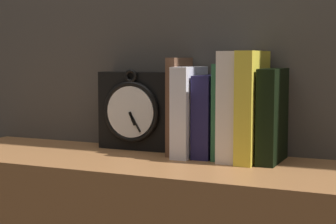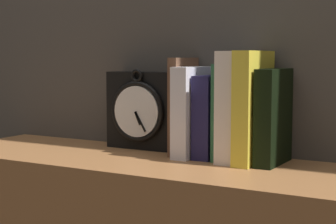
# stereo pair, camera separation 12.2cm
# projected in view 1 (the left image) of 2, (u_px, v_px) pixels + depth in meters

# --- Properties ---
(clock) EXTENTS (0.19, 0.07, 0.20)m
(clock) POSITION_uv_depth(u_px,v_px,m) (137.00, 111.00, 1.38)
(clock) COLOR black
(clock) RESTS_ON bookshelf
(book_slot0_brown) EXTENTS (0.02, 0.11, 0.23)m
(book_slot0_brown) POSITION_uv_depth(u_px,v_px,m) (179.00, 106.00, 1.31)
(book_slot0_brown) COLOR brown
(book_slot0_brown) RESTS_ON bookshelf
(book_slot1_white) EXTENTS (0.04, 0.14, 0.21)m
(book_slot1_white) POSITION_uv_depth(u_px,v_px,m) (189.00, 111.00, 1.29)
(book_slot1_white) COLOR silver
(book_slot1_white) RESTS_ON bookshelf
(book_slot2_navy) EXTENTS (0.04, 0.12, 0.19)m
(book_slot2_navy) POSITION_uv_depth(u_px,v_px,m) (209.00, 116.00, 1.28)
(book_slot2_navy) COLOR #1F1C47
(book_slot2_navy) RESTS_ON bookshelf
(book_slot3_green) EXTENTS (0.02, 0.12, 0.21)m
(book_slot3_green) POSITION_uv_depth(u_px,v_px,m) (223.00, 111.00, 1.26)
(book_slot3_green) COLOR #2B623F
(book_slot3_green) RESTS_ON bookshelf
(book_slot4_white) EXTENTS (0.04, 0.14, 0.24)m
(book_slot4_white) POSITION_uv_depth(u_px,v_px,m) (235.00, 106.00, 1.24)
(book_slot4_white) COLOR white
(book_slot4_white) RESTS_ON bookshelf
(book_slot5_yellow) EXTENTS (0.04, 0.15, 0.24)m
(book_slot5_yellow) POSITION_uv_depth(u_px,v_px,m) (253.00, 106.00, 1.22)
(book_slot5_yellow) COLOR yellow
(book_slot5_yellow) RESTS_ON bookshelf
(book_slot6_black) EXTENTS (0.04, 0.14, 0.20)m
(book_slot6_black) POSITION_uv_depth(u_px,v_px,m) (273.00, 116.00, 1.21)
(book_slot6_black) COLOR black
(book_slot6_black) RESTS_ON bookshelf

